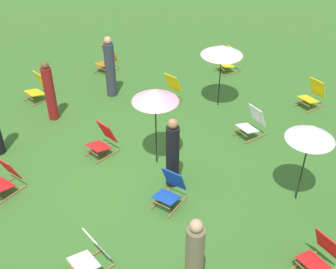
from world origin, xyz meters
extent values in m
plane|color=#386B28|center=(0.00, 0.00, 0.00)|extent=(40.00, 40.00, 0.00)
cube|color=olive|center=(1.30, 5.62, 0.02)|extent=(0.19, 0.75, 0.04)
cube|color=olive|center=(1.73, 5.52, 0.02)|extent=(0.19, 0.75, 0.04)
cube|color=yellow|center=(1.49, 5.47, 0.27)|extent=(0.56, 0.52, 0.13)
cube|color=yellow|center=(1.56, 5.77, 0.55)|extent=(0.52, 0.34, 0.57)
cylinder|color=olive|center=(1.45, 5.28, 0.20)|extent=(0.44, 0.12, 0.03)
cube|color=olive|center=(-4.71, 2.92, 0.02)|extent=(0.18, 0.75, 0.04)
cube|color=olive|center=(-4.28, 3.00, 0.02)|extent=(0.18, 0.75, 0.04)
cube|color=orange|center=(-4.48, 2.86, 0.27)|extent=(0.55, 0.52, 0.13)
cube|color=orange|center=(-4.53, 3.16, 0.55)|extent=(0.52, 0.33, 0.57)
cylinder|color=olive|center=(-4.44, 2.67, 0.20)|extent=(0.44, 0.11, 0.03)
cube|color=olive|center=(1.19, -2.33, 0.02)|extent=(0.12, 0.76, 0.04)
cube|color=white|center=(1.40, -2.46, 0.27)|extent=(0.52, 0.48, 0.13)
cube|color=white|center=(1.43, -2.16, 0.55)|extent=(0.50, 0.30, 0.57)
cube|color=olive|center=(0.88, 3.20, 0.02)|extent=(0.20, 0.75, 0.04)
cube|color=olive|center=(1.31, 3.11, 0.02)|extent=(0.20, 0.75, 0.04)
cube|color=white|center=(1.07, 3.06, 0.27)|extent=(0.56, 0.53, 0.13)
cube|color=white|center=(1.14, 3.35, 0.55)|extent=(0.52, 0.34, 0.57)
cylinder|color=olive|center=(1.03, 2.86, 0.20)|extent=(0.44, 0.12, 0.03)
cube|color=olive|center=(-1.76, 5.76, 0.02)|extent=(0.23, 0.74, 0.04)
cube|color=olive|center=(-1.34, 5.64, 0.02)|extent=(0.23, 0.74, 0.04)
cube|color=yellow|center=(-1.58, 5.60, 0.27)|extent=(0.57, 0.54, 0.13)
cube|color=yellow|center=(-1.50, 5.89, 0.55)|extent=(0.53, 0.36, 0.57)
cylinder|color=olive|center=(-1.63, 5.41, 0.20)|extent=(0.43, 0.14, 0.03)
cube|color=olive|center=(-1.84, 2.92, 0.02)|extent=(0.05, 0.76, 0.04)
cube|color=olive|center=(-1.40, 2.93, 0.02)|extent=(0.05, 0.76, 0.04)
cube|color=yellow|center=(-1.62, 2.82, 0.27)|extent=(0.49, 0.44, 0.13)
cube|color=yellow|center=(-1.63, 3.12, 0.55)|extent=(0.48, 0.26, 0.57)
cylinder|color=olive|center=(-1.62, 2.62, 0.20)|extent=(0.44, 0.04, 0.03)
cube|color=olive|center=(1.08, -0.17, 0.02)|extent=(0.18, 0.75, 0.04)
cube|color=olive|center=(1.51, -0.09, 0.02)|extent=(0.18, 0.75, 0.04)
cube|color=#1947B7|center=(1.31, -0.23, 0.27)|extent=(0.55, 0.52, 0.13)
cube|color=#1947B7|center=(1.26, 0.07, 0.55)|extent=(0.52, 0.33, 0.57)
cylinder|color=olive|center=(1.35, -0.43, 0.20)|extent=(0.44, 0.11, 0.03)
cube|color=olive|center=(4.18, 0.52, 0.02)|extent=(0.20, 0.75, 0.04)
cube|color=red|center=(4.37, 0.38, 0.27)|extent=(0.56, 0.52, 0.13)
cube|color=red|center=(4.43, 0.67, 0.55)|extent=(0.52, 0.34, 0.57)
cube|color=olive|center=(-1.33, 0.00, 0.02)|extent=(0.04, 0.76, 0.04)
cube|color=olive|center=(-0.89, 0.01, 0.02)|extent=(0.04, 0.76, 0.04)
cube|color=red|center=(-1.11, -0.10, 0.27)|extent=(0.48, 0.44, 0.13)
cube|color=red|center=(-1.12, 0.20, 0.55)|extent=(0.48, 0.25, 0.57)
cylinder|color=olive|center=(-1.11, -0.30, 0.20)|extent=(0.44, 0.03, 0.03)
cube|color=olive|center=(-4.73, 0.37, 0.02)|extent=(0.05, 0.76, 0.04)
cube|color=olive|center=(-4.29, 0.37, 0.02)|extent=(0.05, 0.76, 0.04)
cube|color=yellow|center=(-4.51, 0.27, 0.27)|extent=(0.49, 0.44, 0.13)
cube|color=yellow|center=(-4.51, 0.57, 0.55)|extent=(0.48, 0.25, 0.57)
cylinder|color=olive|center=(-4.51, 0.07, 0.20)|extent=(0.44, 0.03, 0.03)
cube|color=olive|center=(-1.80, -2.39, 0.02)|extent=(0.14, 0.76, 0.04)
cube|color=olive|center=(-1.36, -2.33, 0.02)|extent=(0.14, 0.76, 0.04)
cube|color=red|center=(-1.57, -2.46, 0.27)|extent=(0.53, 0.49, 0.13)
cube|color=red|center=(-1.61, -2.17, 0.55)|extent=(0.51, 0.31, 0.57)
cylinder|color=black|center=(3.19, 1.90, 0.95)|extent=(0.03, 0.03, 1.89)
cone|color=white|center=(3.19, 1.90, 1.77)|extent=(0.98, 0.98, 0.32)
cylinder|color=black|center=(-0.46, 3.79, 0.92)|extent=(0.03, 0.03, 1.84)
cone|color=white|center=(-0.46, 3.79, 1.73)|extent=(1.15, 1.15, 0.28)
cylinder|color=black|center=(0.10, 0.69, 0.99)|extent=(0.03, 0.03, 1.98)
cone|color=pink|center=(0.10, 0.69, 1.86)|extent=(1.05, 1.05, 0.29)
cylinder|color=#333847|center=(-3.14, 2.05, 0.83)|extent=(0.41, 0.41, 1.65)
sphere|color=tan|center=(-3.14, 2.05, 1.75)|extent=(0.22, 0.22, 0.22)
cylinder|color=#72664C|center=(3.05, -1.38, 0.76)|extent=(0.39, 0.39, 1.51)
sphere|color=tan|center=(3.05, -1.38, 1.61)|extent=(0.22, 0.22, 0.22)
cylinder|color=black|center=(0.90, 0.40, 0.77)|extent=(0.35, 0.35, 1.54)
sphere|color=#936647|center=(0.90, 0.40, 1.63)|extent=(0.22, 0.22, 0.22)
cylinder|color=maroon|center=(-3.33, 0.09, 0.77)|extent=(0.39, 0.39, 1.54)
sphere|color=brown|center=(-3.33, 0.09, 1.63)|extent=(0.20, 0.20, 0.20)
camera|label=1|loc=(5.88, -4.98, 6.60)|focal=45.98mm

